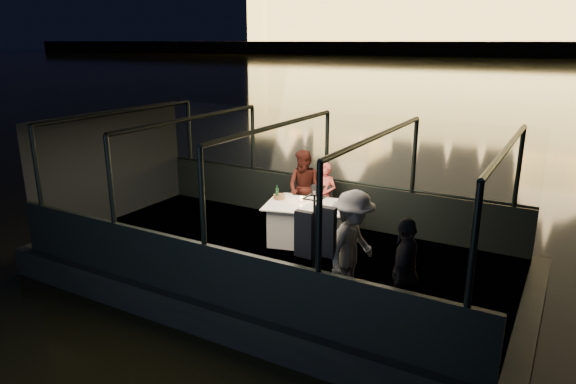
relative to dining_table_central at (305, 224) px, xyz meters
The scene contains 27 objects.
river_water 79.30m from the dining_table_central, 90.14° to the left, with size 500.00×500.00×0.00m, color black.
boat_hull 1.15m from the dining_table_central, 105.87° to the right, with size 8.60×4.40×1.00m, color black.
boat_deck 0.83m from the dining_table_central, 105.87° to the right, with size 8.00×4.00×0.04m, color black.
gunwale_port 1.32m from the dining_table_central, 98.73° to the left, with size 8.00×0.08×0.90m, color black.
gunwale_starboard 2.71m from the dining_table_central, 94.22° to the right, with size 8.00×0.08×0.90m, color black.
cabin_glass_port 1.79m from the dining_table_central, 98.73° to the left, with size 8.00×0.02×1.40m, color #99B2B2, non-canonical shape.
cabin_glass_starboard 2.97m from the dining_table_central, 94.22° to the right, with size 8.00×0.02×1.40m, color #99B2B2, non-canonical shape.
cabin_roof_glass 2.05m from the dining_table_central, 105.87° to the right, with size 8.00×4.00×0.02m, color #99B2B2, non-canonical shape.
end_wall_fore 4.33m from the dining_table_central, behind, with size 0.02×4.00×2.30m, color black, non-canonical shape.
end_wall_aft 3.94m from the dining_table_central, 10.45° to the right, with size 0.02×4.00×2.30m, color black, non-canonical shape.
canopy_ribs 1.06m from the dining_table_central, 105.87° to the right, with size 8.00×4.00×2.30m, color black, non-canonical shape.
embankment 209.30m from the dining_table_central, 90.05° to the left, with size 400.00×140.00×6.00m, color #423D33.
dining_table_central is the anchor object (origin of this frame).
chair_port_left 0.86m from the dining_table_central, 115.21° to the left, with size 0.39×0.39×0.83m, color black.
chair_port_right 0.67m from the dining_table_central, 96.65° to the left, with size 0.42×0.42×0.90m, color black.
coat_stand 2.52m from the dining_table_central, 59.62° to the right, with size 0.47×0.38×1.70m, color black, non-canonical shape.
person_woman_coral 0.99m from the dining_table_central, 92.76° to the left, with size 0.49×0.32×1.35m, color #D5554D.
person_man_maroon 1.05m from the dining_table_central, 118.64° to the left, with size 0.75×0.59×1.57m, color #3A1510.
passenger_stripe 2.40m from the dining_table_central, 45.99° to the right, with size 1.10×0.62×1.70m, color silver.
passenger_dark 3.16m from the dining_table_central, 37.71° to the right, with size 0.89×0.38×1.52m, color black.
wine_bottle 0.80m from the dining_table_central, behind, with size 0.06×0.06×0.28m, color #12321A.
bread_basket 0.73m from the dining_table_central, behind, with size 0.22×0.22×0.09m, color brown.
amber_candle 0.48m from the dining_table_central, 137.63° to the left, with size 0.05×0.05×0.07m, color orange.
plate_near 0.41m from the dining_table_central, 63.61° to the right, with size 0.24×0.24×0.01m, color white.
plate_far 0.78m from the dining_table_central, 151.45° to the left, with size 0.24×0.24×0.02m, color white.
wine_glass_white 0.77m from the dining_table_central, behind, with size 0.06×0.06×0.17m, color silver, non-canonical shape.
wine_glass_red 0.53m from the dining_table_central, 73.95° to the left, with size 0.07×0.07×0.19m, color white, non-canonical shape.
Camera 1 is at (4.37, -7.29, 4.16)m, focal length 32.00 mm.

